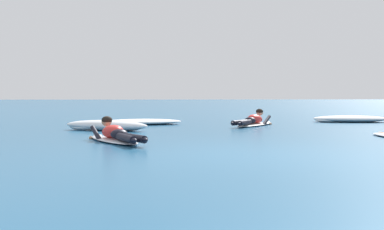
# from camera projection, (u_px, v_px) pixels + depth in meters

# --- Properties ---
(ground_plane) EXTENTS (120.00, 120.00, 0.00)m
(ground_plane) POSITION_uv_depth(u_px,v_px,m) (200.00, 121.00, 18.23)
(ground_plane) COLOR #235B84
(surfer_near) EXTENTS (1.44, 2.46, 0.55)m
(surfer_near) POSITION_uv_depth(u_px,v_px,m) (115.00, 135.00, 10.26)
(surfer_near) COLOR silver
(surfer_near) RESTS_ON ground
(surfer_far) EXTENTS (1.70, 2.36, 0.55)m
(surfer_far) POSITION_uv_depth(u_px,v_px,m) (253.00, 121.00, 15.32)
(surfer_far) COLOR white
(surfer_far) RESTS_ON ground
(whitewater_front) EXTENTS (2.59, 1.47, 0.22)m
(whitewater_front) POSITION_uv_depth(u_px,v_px,m) (351.00, 119.00, 17.33)
(whitewater_front) COLOR white
(whitewater_front) RESTS_ON ground
(whitewater_mid_left) EXTENTS (2.39, 1.52, 0.27)m
(whitewater_mid_left) POSITION_uv_depth(u_px,v_px,m) (106.00, 126.00, 13.41)
(whitewater_mid_left) COLOR white
(whitewater_mid_left) RESTS_ON ground
(whitewater_mid_right) EXTENTS (2.69, 1.46, 0.17)m
(whitewater_mid_right) POSITION_uv_depth(u_px,v_px,m) (140.00, 122.00, 15.93)
(whitewater_mid_right) COLOR white
(whitewater_mid_right) RESTS_ON ground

